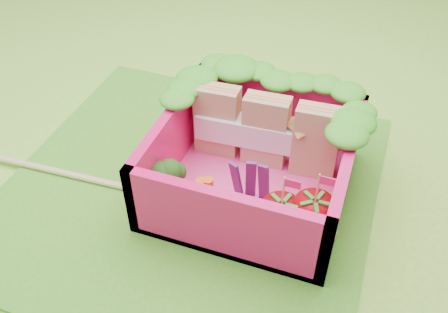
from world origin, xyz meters
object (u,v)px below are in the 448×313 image
Objects in this scene: bento_box at (254,161)px; broccoli at (167,179)px; strawberry_right at (313,215)px; sandwich_stack at (266,132)px; chopsticks at (51,170)px; strawberry_left at (280,218)px.

broccoli is at bearing -146.87° from bento_box.
bento_box reaches higher than strawberry_right.
sandwich_stack is 2.14× the size of strawberry_right.
bento_box is 1.53m from chopsticks.
broccoli is at bearing 178.01° from strawberry_left.
strawberry_left is at bearing -0.59° from chopsticks.
bento_box is at bearing 33.13° from broccoli.
chopsticks is at bearing 179.41° from strawberry_left.
sandwich_stack is at bearing 22.56° from chopsticks.
broccoli is 0.80m from strawberry_left.
sandwich_stack is at bearing 49.80° from broccoli.
sandwich_stack is 0.46× the size of chopsticks.
chopsticks is (-1.48, -0.61, -0.31)m from sandwich_stack.
strawberry_right is (0.48, -0.27, -0.09)m from bento_box.
chopsticks is (-1.76, 0.02, -0.16)m from strawberry_left.
bento_box is at bearing 129.13° from strawberry_left.
broccoli is 0.68× the size of strawberry_left.
sandwich_stack reaches higher than broccoli.
strawberry_left is 0.98× the size of strawberry_right.
strawberry_right is (0.19, 0.08, 0.00)m from strawberry_left.
strawberry_right reaches higher than chopsticks.
strawberry_left is (0.80, -0.03, -0.06)m from broccoli.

